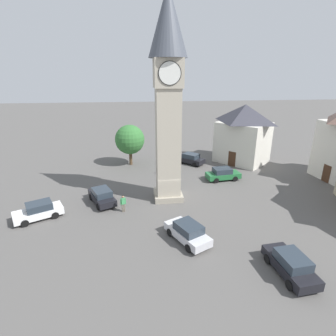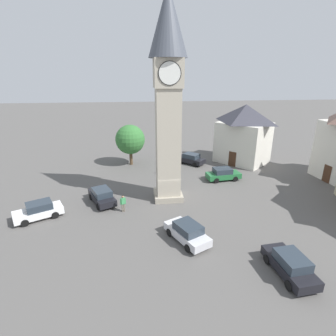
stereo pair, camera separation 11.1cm
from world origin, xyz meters
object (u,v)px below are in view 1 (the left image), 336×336
(car_blue_kerb, at_px, (188,232))
(tree, at_px, (130,140))
(car_green_alley, at_px, (223,174))
(building_shop_left, at_px, (243,133))
(clock_tower, at_px, (168,84))
(road_sign, at_px, (173,162))
(pedestrian, at_px, (123,202))
(car_red_corner, at_px, (190,159))
(car_white_side, at_px, (290,264))
(car_silver_kerb, at_px, (102,196))
(car_black_far, at_px, (39,211))

(car_blue_kerb, bearing_deg, tree, 103.58)
(car_green_alley, relative_size, building_shop_left, 0.48)
(clock_tower, height_order, road_sign, clock_tower)
(car_green_alley, relative_size, pedestrian, 2.54)
(car_red_corner, bearing_deg, clock_tower, -113.13)
(car_blue_kerb, bearing_deg, building_shop_left, 57.83)
(car_white_side, xyz_separation_m, pedestrian, (-11.07, 9.66, 0.25))
(car_red_corner, bearing_deg, tree, 175.38)
(car_silver_kerb, height_order, pedestrian, pedestrian)
(car_red_corner, xyz_separation_m, tree, (-8.54, 0.69, 2.90))
(road_sign, bearing_deg, car_green_alley, -19.83)
(car_silver_kerb, relative_size, building_shop_left, 0.50)
(car_black_far, height_order, pedestrian, pedestrian)
(clock_tower, xyz_separation_m, building_shop_left, (12.20, 10.71, -7.26))
(car_red_corner, xyz_separation_m, car_green_alley, (2.75, -6.52, 0.00))
(road_sign, bearing_deg, car_silver_kerb, -141.07)
(clock_tower, distance_m, tree, 14.34)
(car_red_corner, distance_m, building_shop_left, 8.42)
(car_blue_kerb, xyz_separation_m, tree, (-4.60, 19.05, 2.90))
(road_sign, bearing_deg, car_blue_kerb, -93.42)
(clock_tower, xyz_separation_m, tree, (-4.01, 11.32, -7.85))
(car_blue_kerb, bearing_deg, car_red_corner, 77.88)
(clock_tower, relative_size, car_white_side, 4.63)
(pedestrian, xyz_separation_m, road_sign, (5.98, 8.72, 0.89))
(car_silver_kerb, bearing_deg, clock_tower, 3.39)
(car_red_corner, bearing_deg, car_green_alley, -67.17)
(clock_tower, height_order, car_silver_kerb, clock_tower)
(car_green_alley, distance_m, building_shop_left, 8.95)
(building_shop_left, bearing_deg, car_blue_kerb, -122.17)
(car_white_side, height_order, car_black_far, same)
(car_blue_kerb, relative_size, tree, 0.78)
(clock_tower, distance_m, road_sign, 11.54)
(car_green_alley, bearing_deg, building_shop_left, 53.37)
(clock_tower, height_order, car_green_alley, clock_tower)
(car_white_side, distance_m, building_shop_left, 23.84)
(car_silver_kerb, relative_size, car_green_alley, 1.04)
(clock_tower, distance_m, car_green_alley, 13.62)
(car_white_side, distance_m, car_green_alley, 16.29)
(car_blue_kerb, xyz_separation_m, car_black_far, (-12.66, 4.89, 0.00))
(car_red_corner, relative_size, car_white_side, 0.97)
(car_silver_kerb, xyz_separation_m, car_red_corner, (11.30, 11.03, 0.00))
(car_blue_kerb, bearing_deg, car_silver_kerb, 135.07)
(car_black_far, bearing_deg, pedestrian, 2.51)
(building_shop_left, bearing_deg, clock_tower, -138.72)
(road_sign, bearing_deg, car_white_side, -74.53)
(clock_tower, bearing_deg, building_shop_left, 41.28)
(car_silver_kerb, height_order, car_red_corner, same)
(car_silver_kerb, distance_m, building_shop_left, 22.25)
(car_red_corner, height_order, tree, tree)
(car_white_side, height_order, pedestrian, pedestrian)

